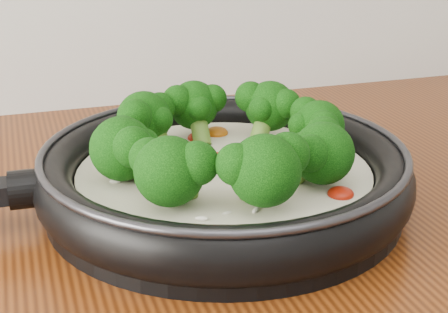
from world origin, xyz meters
name	(u,v)px	position (x,y,z in m)	size (l,w,h in m)	color
skillet	(220,169)	(-0.09, 1.12, 0.94)	(0.57, 0.37, 0.11)	black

